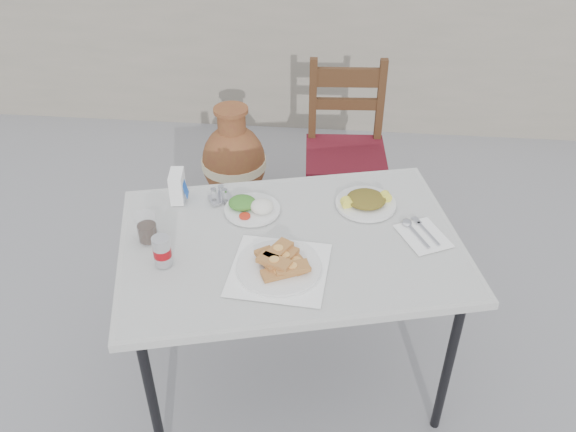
# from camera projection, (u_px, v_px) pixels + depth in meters

# --- Properties ---
(ground) EXTENTS (80.00, 80.00, 0.00)m
(ground) POSITION_uv_depth(u_px,v_px,m) (316.00, 393.00, 2.61)
(ground) COLOR gray
(ground) RESTS_ON ground
(cafe_table) EXTENTS (1.42, 1.13, 0.76)m
(cafe_table) POSITION_uv_depth(u_px,v_px,m) (291.00, 251.00, 2.28)
(cafe_table) COLOR black
(cafe_table) RESTS_ON ground
(pide_plate) EXTENTS (0.35, 0.35, 0.07)m
(pide_plate) POSITION_uv_depth(u_px,v_px,m) (279.00, 263.00, 2.09)
(pide_plate) COLOR white
(pide_plate) RESTS_ON cafe_table
(salad_rice_plate) EXTENTS (0.22, 0.22, 0.06)m
(salad_rice_plate) POSITION_uv_depth(u_px,v_px,m) (252.00, 206.00, 2.38)
(salad_rice_plate) COLOR white
(salad_rice_plate) RESTS_ON cafe_table
(salad_chopped_plate) EXTENTS (0.24, 0.24, 0.05)m
(salad_chopped_plate) POSITION_uv_depth(u_px,v_px,m) (366.00, 201.00, 2.41)
(salad_chopped_plate) COLOR white
(salad_chopped_plate) RESTS_ON cafe_table
(soda_can) EXTENTS (0.06, 0.06, 0.11)m
(soda_can) POSITION_uv_depth(u_px,v_px,m) (162.00, 251.00, 2.10)
(soda_can) COLOR silver
(soda_can) RESTS_ON cafe_table
(cola_glass) EXTENTS (0.08, 0.08, 0.11)m
(cola_glass) POSITION_uv_depth(u_px,v_px,m) (147.00, 229.00, 2.22)
(cola_glass) COLOR white
(cola_glass) RESTS_ON cafe_table
(napkin_holder) EXTENTS (0.07, 0.11, 0.12)m
(napkin_holder) POSITION_uv_depth(u_px,v_px,m) (177.00, 186.00, 2.42)
(napkin_holder) COLOR white
(napkin_holder) RESTS_ON cafe_table
(condiment_caddy) EXTENTS (0.11, 0.11, 0.06)m
(condiment_caddy) POSITION_uv_depth(u_px,v_px,m) (220.00, 196.00, 2.44)
(condiment_caddy) COLOR silver
(condiment_caddy) RESTS_ON cafe_table
(cutlery_napkin) EXTENTS (0.22, 0.24, 0.01)m
(cutlery_napkin) POSITION_uv_depth(u_px,v_px,m) (420.00, 233.00, 2.27)
(cutlery_napkin) COLOR white
(cutlery_napkin) RESTS_ON cafe_table
(chair) EXTENTS (0.45, 0.45, 0.96)m
(chair) POSITION_uv_depth(u_px,v_px,m) (345.00, 151.00, 3.28)
(chair) COLOR #321B0D
(chair) RESTS_ON ground
(terracotta_urn) EXTENTS (0.38, 0.38, 0.66)m
(terracotta_urn) POSITION_uv_depth(u_px,v_px,m) (234.00, 163.00, 3.55)
(terracotta_urn) COLOR brown
(terracotta_urn) RESTS_ON ground
(back_wall) EXTENTS (6.00, 0.25, 1.20)m
(back_wall) POSITION_uv_depth(u_px,v_px,m) (340.00, 45.00, 4.26)
(back_wall) COLOR gray
(back_wall) RESTS_ON ground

